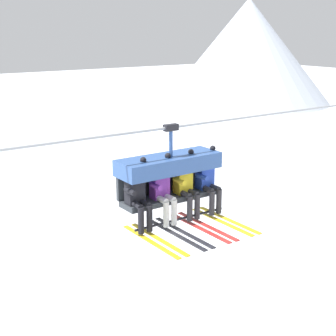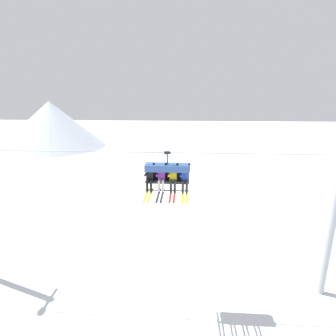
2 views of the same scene
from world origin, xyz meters
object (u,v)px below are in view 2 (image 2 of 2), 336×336
skier_black (150,177)px  skier_yellow (173,177)px  skier_blue (185,178)px  chairlift_chair (167,170)px  skier_purple (161,177)px  lift_tower_far (333,222)px

skier_black → skier_yellow: 1.07m
skier_black → skier_blue: bearing=0.0°
skier_yellow → chairlift_chair: bearing=141.7°
skier_yellow → skier_black: bearing=180.0°
skier_purple → skier_yellow: size_ratio=1.00×
chairlift_chair → skier_yellow: chairlift_chair is taller
lift_tower_far → skier_purple: lift_tower_far is taller
lift_tower_far → chairlift_chair: 8.58m
lift_tower_far → skier_black: (-8.91, -0.92, 2.42)m
chairlift_chair → skier_black: 0.87m
skier_black → skier_yellow: bearing=0.0°
chairlift_chair → skier_blue: (0.81, -0.21, -0.27)m
skier_yellow → skier_blue: (0.54, 0.00, 0.00)m
skier_black → skier_yellow: size_ratio=1.00×
skier_purple → skier_black: bearing=180.0°
chairlift_chair → skier_yellow: bearing=-38.3°
skier_yellow → lift_tower_far: bearing=6.7°
chairlift_chair → skier_yellow: size_ratio=1.19×
skier_purple → skier_yellow: 0.54m
chairlift_chair → skier_black: (-0.80, -0.21, -0.27)m
chairlift_chair → skier_purple: 0.43m
lift_tower_far → skier_purple: (-8.38, -0.92, 2.42)m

